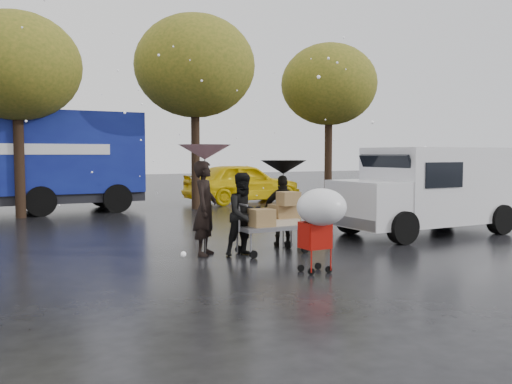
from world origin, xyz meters
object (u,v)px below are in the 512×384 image
person_pink (205,208)px  white_van (431,188)px  vendor_cart (276,218)px  blue_truck (25,162)px  person_black (283,211)px  shopping_cart (320,212)px  yellow_taxi (242,183)px

person_pink → white_van: white_van is taller
vendor_cart → white_van: bearing=6.2°
white_van → blue_truck: bearing=131.2°
person_black → white_van: bearing=-158.2°
person_pink → person_black: (1.89, 0.09, -0.16)m
shopping_cart → blue_truck: size_ratio=0.18×
person_black → blue_truck: size_ratio=0.19×
vendor_cart → yellow_taxi: 11.64m
blue_truck → vendor_cart: bearing=-70.1°
shopping_cart → blue_truck: 13.03m
white_van → person_black: bearing=179.5°
person_pink → white_van: bearing=-51.8°
vendor_cart → shopping_cart: shopping_cart is taller
person_pink → yellow_taxi: 11.83m
blue_truck → shopping_cart: bearing=-74.5°
shopping_cart → yellow_taxi: bearing=68.8°
shopping_cart → yellow_taxi: 13.67m
vendor_cart → blue_truck: bearing=109.9°
vendor_cart → person_black: bearing=47.5°
yellow_taxi → person_pink: bearing=147.9°
person_pink → shopping_cart: size_ratio=1.30×
person_black → blue_truck: blue_truck is taller
person_pink → person_black: 1.90m
white_van → yellow_taxi: 10.16m
blue_truck → person_pink: bearing=-76.3°
yellow_taxi → shopping_cart: bearing=157.1°
yellow_taxi → person_black: bearing=156.3°
person_black → vendor_cart: size_ratio=1.04×
white_van → blue_truck: (-8.70, 9.95, 0.60)m
yellow_taxi → white_van: bearing=179.9°
white_van → yellow_taxi: (-0.28, 10.16, -0.32)m
shopping_cart → yellow_taxi: size_ratio=0.30×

